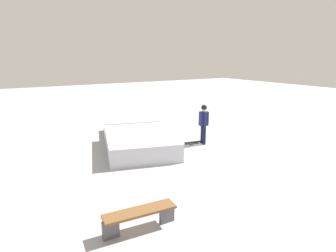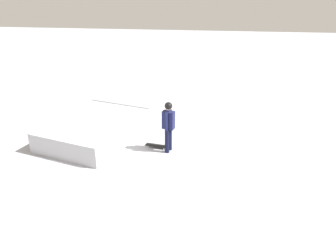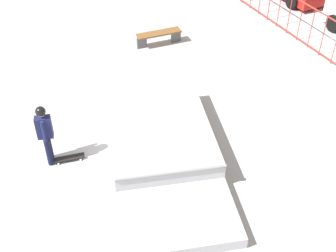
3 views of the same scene
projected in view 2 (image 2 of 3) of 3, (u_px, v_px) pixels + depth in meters
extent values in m
plane|color=#A8AAB2|center=(90.00, 158.00, 10.77)|extent=(60.00, 60.00, 0.00)
cube|color=#B0B3BB|center=(94.00, 129.00, 12.00)|extent=(4.17, 3.48, 0.70)
cube|color=#B0B3BB|center=(131.00, 110.00, 14.35)|extent=(2.44, 2.99, 0.30)
cylinder|color=gray|center=(120.00, 104.00, 13.37)|extent=(0.79, 2.52, 0.08)
cylinder|color=black|center=(167.00, 141.00, 10.99)|extent=(0.15, 0.15, 0.82)
cylinder|color=black|center=(170.00, 138.00, 11.17)|extent=(0.15, 0.15, 0.82)
cube|color=#191E4C|center=(168.00, 120.00, 10.80)|extent=(0.32, 0.43, 0.60)
cylinder|color=#191E4C|center=(166.00, 122.00, 10.65)|extent=(0.09, 0.09, 0.60)
cylinder|color=#191E4C|center=(171.00, 118.00, 10.94)|extent=(0.09, 0.09, 0.60)
sphere|color=tan|center=(168.00, 107.00, 10.62)|extent=(0.22, 0.22, 0.22)
sphere|color=black|center=(168.00, 106.00, 10.60)|extent=(0.25, 0.25, 0.25)
cube|color=black|center=(157.00, 146.00, 11.42)|extent=(0.33, 0.82, 0.02)
cylinder|color=silver|center=(148.00, 147.00, 11.42)|extent=(0.04, 0.06, 0.06)
cylinder|color=silver|center=(150.00, 144.00, 11.62)|extent=(0.04, 0.06, 0.06)
cylinder|color=silver|center=(164.00, 150.00, 11.27)|extent=(0.04, 0.06, 0.06)
cylinder|color=silver|center=(166.00, 147.00, 11.47)|extent=(0.04, 0.06, 0.06)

